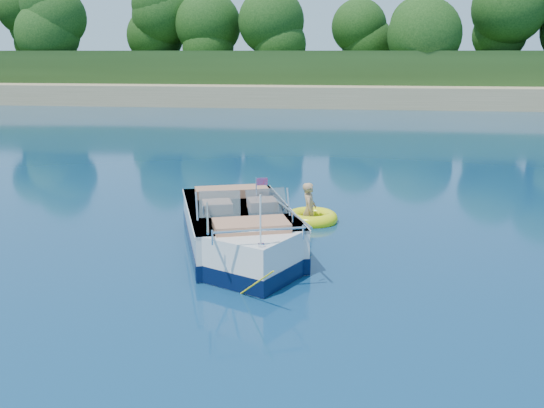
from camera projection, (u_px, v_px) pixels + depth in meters
The scene contains 6 objects.
ground at pixel (142, 300), 9.85m from camera, with size 160.00×160.00×0.00m, color #0B2A4F.
shoreline at pixel (326, 77), 70.90m from camera, with size 170.00×59.00×6.00m.
treeline at pixel (314, 30), 47.91m from camera, with size 150.00×7.12×8.19m.
motorboat at pixel (241, 234), 12.12m from camera, with size 3.20×5.55×1.93m.
tow_tube at pixel (311, 218), 14.40m from camera, with size 1.64×1.64×0.33m.
boy at pixel (309, 222), 14.41m from camera, with size 0.50×0.33×1.38m, color tan.
Camera 1 is at (3.30, -8.81, 3.93)m, focal length 40.00 mm.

